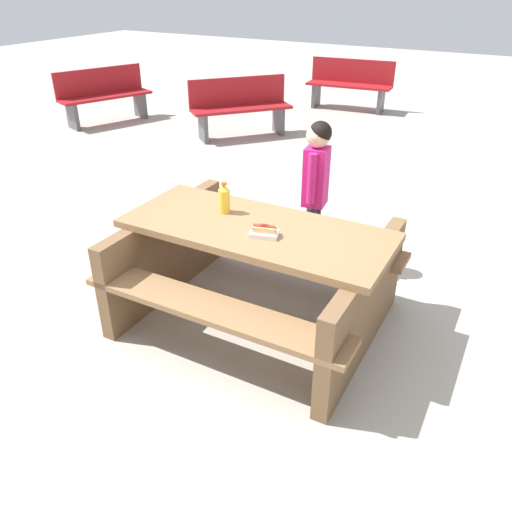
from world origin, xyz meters
name	(u,v)px	position (x,y,z in m)	size (l,w,h in m)	color
ground_plane	(256,318)	(0.00, 0.00, 0.00)	(30.00, 30.00, 0.00)	#ADA599
picnic_table	(256,266)	(0.00, 0.00, 0.44)	(1.83, 1.44, 0.75)	olive
soda_bottle	(224,198)	(-0.31, 0.09, 0.85)	(0.08, 0.08, 0.22)	yellow
hotdog_tray	(264,232)	(0.12, -0.10, 0.78)	(0.20, 0.16, 0.08)	white
child_in_coat	(316,177)	(0.02, 0.93, 0.80)	(0.20, 0.30, 1.24)	#262633
park_bench_near	(240,106)	(-2.56, 3.99, 0.45)	(1.27, 1.41, 0.85)	maroon
park_bench_mid	(350,83)	(-1.77, 6.47, 0.45)	(1.53, 0.54, 0.85)	maroon
park_bench_far	(104,95)	(-4.93, 3.58, 0.45)	(0.89, 1.55, 0.85)	maroon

